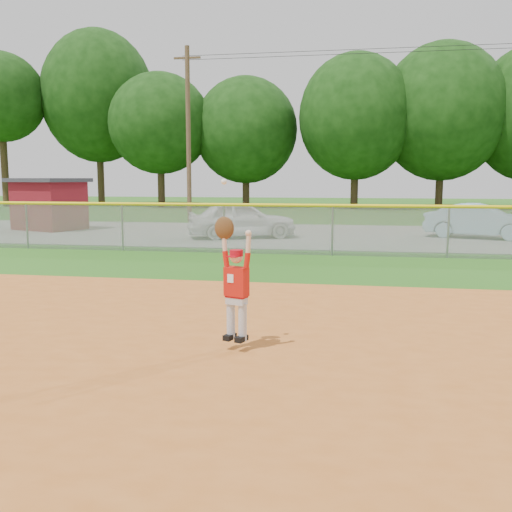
{
  "coord_description": "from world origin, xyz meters",
  "views": [
    {
      "loc": [
        0.67,
        -7.16,
        2.32
      ],
      "look_at": [
        -0.86,
        1.59,
        1.1
      ],
      "focal_mm": 40.0,
      "sensor_mm": 36.0,
      "label": 1
    }
  ],
  "objects_px": {
    "car_blue": "(480,221)",
    "ballplayer": "(235,280)",
    "utility_shed": "(49,204)",
    "car_white_a": "(242,219)"
  },
  "relations": [
    {
      "from": "car_blue",
      "to": "ballplayer",
      "type": "xyz_separation_m",
      "value": [
        -6.24,
        -15.61,
        0.3
      ]
    },
    {
      "from": "utility_shed",
      "to": "ballplayer",
      "type": "bearing_deg",
      "value": -53.69
    },
    {
      "from": "car_blue",
      "to": "ballplayer",
      "type": "relative_size",
      "value": 1.86
    },
    {
      "from": "ballplayer",
      "to": "car_blue",
      "type": "bearing_deg",
      "value": 68.22
    },
    {
      "from": "car_blue",
      "to": "car_white_a",
      "type": "bearing_deg",
      "value": 118.06
    },
    {
      "from": "car_white_a",
      "to": "ballplayer",
      "type": "bearing_deg",
      "value": 169.84
    },
    {
      "from": "car_blue",
      "to": "ballplayer",
      "type": "distance_m",
      "value": 16.81
    },
    {
      "from": "utility_shed",
      "to": "car_white_a",
      "type": "bearing_deg",
      "value": -12.4
    },
    {
      "from": "car_white_a",
      "to": "ballplayer",
      "type": "height_order",
      "value": "ballplayer"
    },
    {
      "from": "car_blue",
      "to": "utility_shed",
      "type": "xyz_separation_m",
      "value": [
        -18.14,
        0.59,
        0.49
      ]
    }
  ]
}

